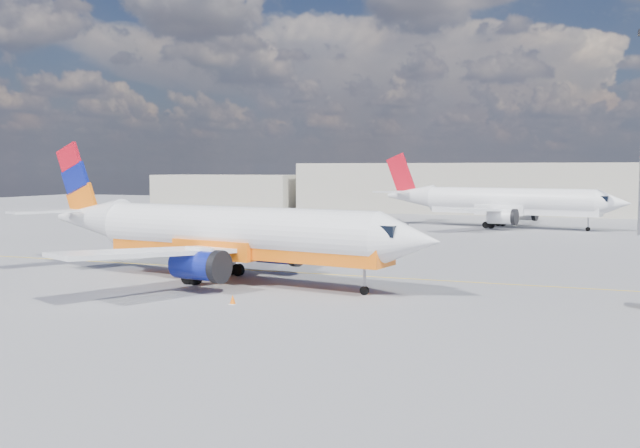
% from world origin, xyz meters
% --- Properties ---
extents(ground, '(240.00, 240.00, 0.00)m').
position_xyz_m(ground, '(0.00, 0.00, 0.00)').
color(ground, slate).
rests_on(ground, ground).
extents(taxi_line, '(70.00, 0.15, 0.01)m').
position_xyz_m(taxi_line, '(0.00, 3.00, 0.01)').
color(taxi_line, yellow).
rests_on(taxi_line, ground).
extents(terminal_main, '(70.00, 14.00, 8.00)m').
position_xyz_m(terminal_main, '(5.00, 75.00, 4.00)').
color(terminal_main, '#B4AD9B').
rests_on(terminal_main, ground).
extents(terminal_annex, '(26.00, 10.00, 6.00)m').
position_xyz_m(terminal_annex, '(-45.00, 72.00, 3.00)').
color(terminal_annex, '#B4AD9B').
rests_on(terminal_annex, ground).
extents(main_jet, '(30.30, 23.51, 9.15)m').
position_xyz_m(main_jet, '(-5.97, -1.97, 3.05)').
color(main_jet, white).
rests_on(main_jet, ground).
extents(second_jet, '(30.53, 23.51, 9.21)m').
position_xyz_m(second_jet, '(5.88, 46.62, 3.07)').
color(second_jet, white).
rests_on(second_jet, ground).
extents(traffic_cone, '(0.37, 0.37, 0.51)m').
position_xyz_m(traffic_cone, '(-1.82, -8.80, 0.25)').
color(traffic_cone, white).
rests_on(traffic_cone, ground).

